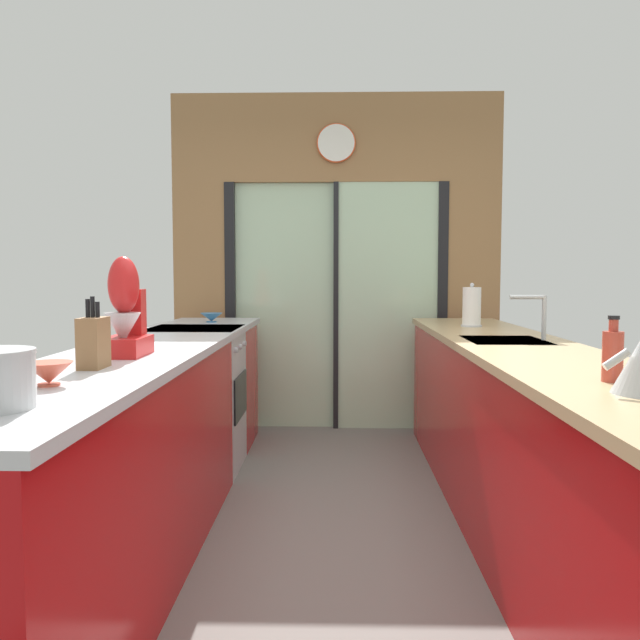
{
  "coord_description": "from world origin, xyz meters",
  "views": [
    {
      "loc": [
        0.0,
        -2.82,
        1.27
      ],
      "look_at": [
        -0.09,
        0.71,
        1.01
      ],
      "focal_mm": 35.98,
      "sensor_mm": 36.0,
      "label": 1
    }
  ],
  "objects_px": {
    "knife_block": "(93,342)",
    "soap_bottle": "(612,354)",
    "mixing_bowl_near": "(48,373)",
    "stand_mixer": "(125,318)",
    "mixing_bowl_far": "(211,317)",
    "paper_towel_roll": "(472,307)",
    "oven_range": "(195,399)"
  },
  "relations": [
    {
      "from": "stand_mixer",
      "to": "knife_block",
      "type": "bearing_deg",
      "value": -90.0
    },
    {
      "from": "knife_block",
      "to": "soap_bottle",
      "type": "relative_size",
      "value": 1.24
    },
    {
      "from": "knife_block",
      "to": "soap_bottle",
      "type": "bearing_deg",
      "value": -8.0
    },
    {
      "from": "oven_range",
      "to": "soap_bottle",
      "type": "xyz_separation_m",
      "value": [
        1.8,
        -2.0,
        0.55
      ]
    },
    {
      "from": "mixing_bowl_near",
      "to": "soap_bottle",
      "type": "xyz_separation_m",
      "value": [
        1.78,
        0.12,
        0.05
      ]
    },
    {
      "from": "knife_block",
      "to": "stand_mixer",
      "type": "xyz_separation_m",
      "value": [
        0.0,
        0.36,
        0.06
      ]
    },
    {
      "from": "stand_mixer",
      "to": "soap_bottle",
      "type": "xyz_separation_m",
      "value": [
        1.78,
        -0.61,
        -0.07
      ]
    },
    {
      "from": "oven_range",
      "to": "mixing_bowl_far",
      "type": "distance_m",
      "value": 0.69
    },
    {
      "from": "knife_block",
      "to": "oven_range",
      "type": "bearing_deg",
      "value": 90.6
    },
    {
      "from": "stand_mixer",
      "to": "soap_bottle",
      "type": "height_order",
      "value": "stand_mixer"
    },
    {
      "from": "paper_towel_roll",
      "to": "mixing_bowl_near",
      "type": "bearing_deg",
      "value": -128.13
    },
    {
      "from": "mixing_bowl_near",
      "to": "paper_towel_roll",
      "type": "distance_m",
      "value": 2.88
    },
    {
      "from": "oven_range",
      "to": "stand_mixer",
      "type": "bearing_deg",
      "value": -89.24
    },
    {
      "from": "mixing_bowl_near",
      "to": "soap_bottle",
      "type": "height_order",
      "value": "soap_bottle"
    },
    {
      "from": "soap_bottle",
      "to": "mixing_bowl_near",
      "type": "bearing_deg",
      "value": -176.1
    },
    {
      "from": "oven_range",
      "to": "paper_towel_roll",
      "type": "bearing_deg",
      "value": 4.55
    },
    {
      "from": "mixing_bowl_far",
      "to": "paper_towel_roll",
      "type": "bearing_deg",
      "value": -10.65
    },
    {
      "from": "knife_block",
      "to": "stand_mixer",
      "type": "relative_size",
      "value": 0.63
    },
    {
      "from": "oven_range",
      "to": "soap_bottle",
      "type": "height_order",
      "value": "soap_bottle"
    },
    {
      "from": "oven_range",
      "to": "mixing_bowl_far",
      "type": "xyz_separation_m",
      "value": [
        0.02,
        0.48,
        0.5
      ]
    },
    {
      "from": "knife_block",
      "to": "soap_bottle",
      "type": "xyz_separation_m",
      "value": [
        1.78,
        -0.25,
        -0.01
      ]
    },
    {
      "from": "knife_block",
      "to": "soap_bottle",
      "type": "height_order",
      "value": "knife_block"
    },
    {
      "from": "mixing_bowl_far",
      "to": "knife_block",
      "type": "relative_size",
      "value": 0.6
    },
    {
      "from": "oven_range",
      "to": "mixing_bowl_far",
      "type": "bearing_deg",
      "value": 87.79
    },
    {
      "from": "oven_range",
      "to": "paper_towel_roll",
      "type": "height_order",
      "value": "paper_towel_roll"
    },
    {
      "from": "oven_range",
      "to": "mixing_bowl_near",
      "type": "xyz_separation_m",
      "value": [
        0.02,
        -2.12,
        0.5
      ]
    },
    {
      "from": "mixing_bowl_far",
      "to": "stand_mixer",
      "type": "bearing_deg",
      "value": -90.0
    },
    {
      "from": "knife_block",
      "to": "stand_mixer",
      "type": "bearing_deg",
      "value": 90.0
    },
    {
      "from": "knife_block",
      "to": "paper_towel_roll",
      "type": "distance_m",
      "value": 2.6
    },
    {
      "from": "soap_bottle",
      "to": "mixing_bowl_far",
      "type": "bearing_deg",
      "value": 125.66
    },
    {
      "from": "stand_mixer",
      "to": "paper_towel_roll",
      "type": "relative_size",
      "value": 1.46
    },
    {
      "from": "oven_range",
      "to": "paper_towel_roll",
      "type": "distance_m",
      "value": 1.9
    }
  ]
}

